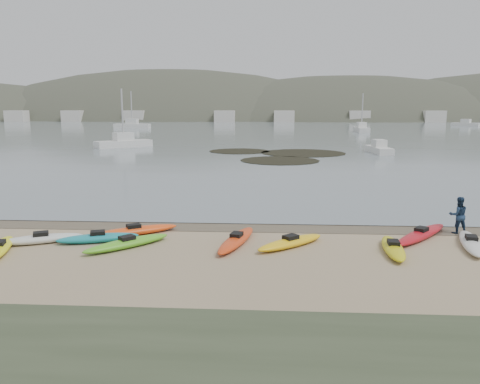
{
  "coord_description": "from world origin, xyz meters",
  "views": [
    {
      "loc": [
        1.24,
        -20.7,
        5.29
      ],
      "look_at": [
        0.0,
        0.0,
        1.5
      ],
      "focal_mm": 35.0,
      "sensor_mm": 36.0,
      "label": 1
    }
  ],
  "objects": [
    {
      "name": "ground",
      "position": [
        0.0,
        0.0,
        0.0
      ],
      "size": [
        600.0,
        600.0,
        0.0
      ],
      "primitive_type": "plane",
      "color": "tan",
      "rests_on": "ground"
    },
    {
      "name": "wet_sand",
      "position": [
        0.0,
        -0.3,
        0.0
      ],
      "size": [
        60.0,
        60.0,
        0.0
      ],
      "primitive_type": "plane",
      "color": "brown",
      "rests_on": "ground"
    },
    {
      "name": "water",
      "position": [
        0.0,
        300.0,
        0.01
      ],
      "size": [
        1200.0,
        1200.0,
        0.0
      ],
      "primitive_type": "plane",
      "color": "slate",
      "rests_on": "ground"
    },
    {
      "name": "kayaks",
      "position": [
        -1.12,
        -3.53,
        0.17
      ],
      "size": [
        20.98,
        8.91,
        0.34
      ],
      "color": "yellow",
      "rests_on": "ground"
    },
    {
      "name": "person_east",
      "position": [
        9.29,
        -0.98,
        0.79
      ],
      "size": [
        0.77,
        0.6,
        1.57
      ],
      "primitive_type": "imported",
      "rotation": [
        0.0,
        0.0,
        3.14
      ],
      "color": "navy",
      "rests_on": "ground"
    },
    {
      "name": "kelp_mats",
      "position": [
        2.56,
        31.5,
        0.03
      ],
      "size": [
        15.95,
        17.13,
        0.04
      ],
      "color": "black",
      "rests_on": "water"
    },
    {
      "name": "moored_boats",
      "position": [
        2.47,
        79.49,
        0.55
      ],
      "size": [
        96.63,
        85.73,
        1.24
      ],
      "color": "silver",
      "rests_on": "ground"
    },
    {
      "name": "far_hills",
      "position": [
        39.38,
        193.97,
        -15.93
      ],
      "size": [
        550.0,
        135.0,
        80.0
      ],
      "color": "#384235",
      "rests_on": "ground"
    },
    {
      "name": "far_town",
      "position": [
        6.0,
        145.0,
        2.0
      ],
      "size": [
        199.0,
        5.0,
        4.0
      ],
      "color": "beige",
      "rests_on": "ground"
    }
  ]
}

